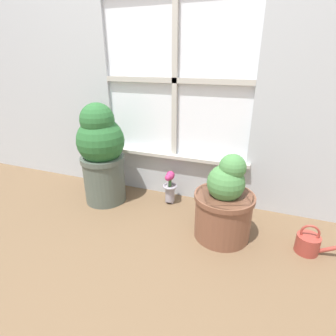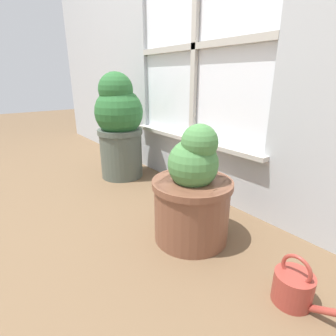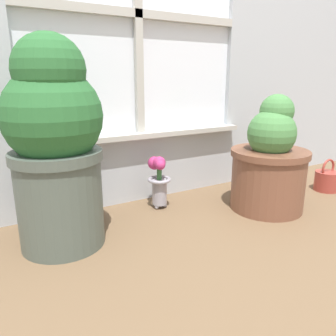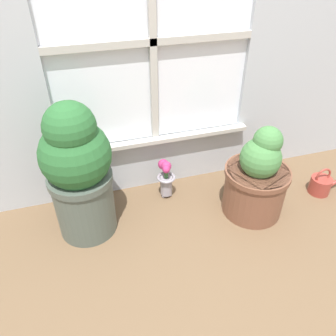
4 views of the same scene
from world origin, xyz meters
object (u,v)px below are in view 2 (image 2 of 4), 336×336
Objects in this scene: potted_plant_left at (119,125)px; watering_can at (294,287)px; flower_vase at (176,171)px; potted_plant_right at (192,194)px.

watering_can is (1.37, -0.11, -0.32)m from potted_plant_left.
potted_plant_left is at bearing -164.07° from flower_vase.
potted_plant_right reaches higher than flower_vase.
flower_vase is (0.47, 0.13, -0.24)m from potted_plant_left.
potted_plant_left reaches higher than flower_vase.
watering_can is (0.90, -0.24, -0.08)m from flower_vase.
flower_vase reaches higher than watering_can.
flower_vase is at bearing 164.94° from watering_can.
potted_plant_left is 2.97× the size of flower_vase.
potted_plant_right reaches higher than watering_can.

